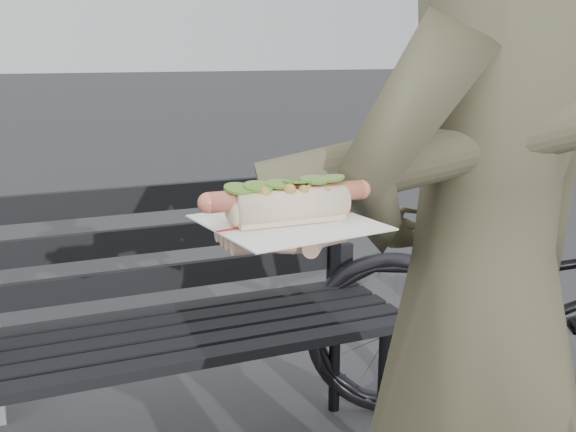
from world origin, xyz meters
name	(u,v)px	position (x,y,z in m)	size (l,w,h in m)	color
park_bench	(143,311)	(0.03, 1.03, 0.52)	(1.50, 0.44, 0.88)	black
bicycle	(568,295)	(1.40, 0.77, 0.47)	(0.62, 1.78, 0.93)	black
person	(480,306)	(0.42, 0.02, 0.85)	(0.62, 0.41, 1.69)	#4D4A33
held_hotdog	(394,169)	(0.21, -0.03, 1.11)	(0.63, 0.32, 0.20)	#4D4A33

